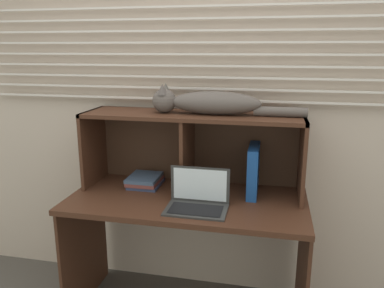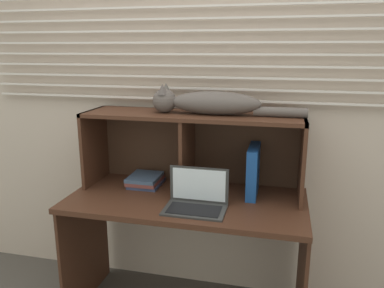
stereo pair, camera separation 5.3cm
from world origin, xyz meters
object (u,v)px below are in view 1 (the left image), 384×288
at_px(binder_upright, 253,170).
at_px(laptop, 198,200).
at_px(cat, 208,103).
at_px(book_stack, 145,181).

bearing_deg(binder_upright, laptop, -135.93).
height_order(cat, binder_upright, cat).
xyz_separation_m(laptop, book_stack, (-0.38, 0.26, -0.01)).
bearing_deg(binder_upright, book_stack, 179.93).
bearing_deg(book_stack, laptop, -34.68).
distance_m(laptop, book_stack, 0.46).
bearing_deg(laptop, book_stack, 145.32).
bearing_deg(cat, laptop, -91.08).
bearing_deg(cat, binder_upright, -0.00).
height_order(laptop, binder_upright, binder_upright).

